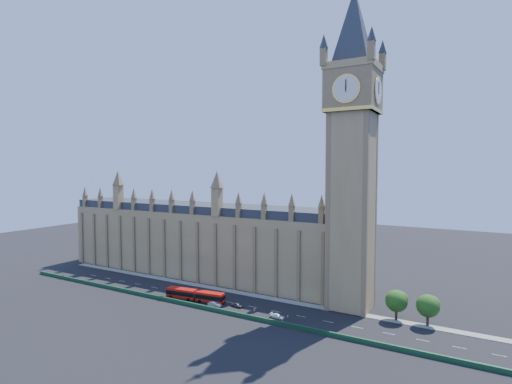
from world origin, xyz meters
The scene contains 15 objects.
ground centered at (0.00, 0.00, 0.00)m, with size 400.00×400.00×0.00m, color black.
palace_westminster centered at (-25.00, 22.00, 13.86)m, with size 120.00×20.00×28.00m.
elizabeth_tower centered at (38.00, 13.99, 54.56)m, with size 20.59×20.59×105.00m.
bridge_parapet centered at (0.00, -9.00, 0.60)m, with size 160.00×0.60×1.20m, color #1E4C2D.
kerb_north centered at (0.00, 9.50, 0.08)m, with size 160.00×3.00×0.16m, color gray.
tree_east_near centered at (52.22, 10.08, 5.64)m, with size 6.00×6.00×8.50m.
tree_east_far centered at (60.22, 10.08, 5.64)m, with size 6.00×6.00×8.50m.
red_bus centered at (-6.54, -4.34, 1.80)m, with size 20.26×5.19×3.41m.
car_grey centered at (8.16, -2.65, 0.63)m, with size 1.50×3.72×1.27m, color #44464C.
car_silver centered at (2.00, -5.56, 0.71)m, with size 1.50×4.30×1.42m, color #97999D.
car_white centered at (22.80, -4.70, 0.63)m, with size 1.76×4.32×1.26m, color white.
cone_a centered at (14.00, -2.18, 0.39)m, with size 0.65×0.65×0.78m.
cone_b centered at (14.36, -3.15, 0.30)m, with size 0.48×0.48×0.62m.
cone_c centered at (21.43, -3.17, 0.37)m, with size 0.52×0.52×0.75m.
cone_d centered at (24.96, -2.57, 0.33)m, with size 0.42×0.42×0.66m.
Camera 1 is at (71.39, -102.69, 41.86)m, focal length 28.00 mm.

